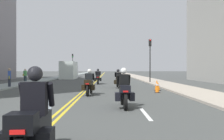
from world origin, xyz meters
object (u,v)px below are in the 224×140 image
object	(u,v)px
motorcycle_3	(118,80)
traffic_light_near	(150,53)
pedestrian_2	(25,75)
parked_truck	(69,71)
motorcycle_4	(98,78)
traffic_cone_1	(157,85)
pedestrian_1	(9,78)
motorcycle_1	(124,91)
traffic_cone_2	(158,86)
traffic_cone_0	(157,87)
motorcycle_0	(34,125)
traffic_light_far	(73,61)
motorcycle_2	(89,84)

from	to	relation	value
motorcycle_3	traffic_light_near	size ratio (longest dim) A/B	0.42
pedestrian_2	parked_truck	world-z (taller)	parked_truck
motorcycle_4	pedestrian_2	bearing A→B (deg)	154.25
traffic_cone_1	pedestrian_1	distance (m)	12.22
motorcycle_1	pedestrian_1	bearing A→B (deg)	129.23
motorcycle_4	traffic_cone_2	bearing A→B (deg)	-59.25
traffic_cone_2	traffic_light_near	bearing A→B (deg)	83.60
traffic_cone_0	motorcycle_1	bearing A→B (deg)	-112.98
motorcycle_4	parked_truck	size ratio (longest dim) A/B	0.34
motorcycle_0	pedestrian_2	xyz separation A→B (m)	(-9.09, 25.68, 0.17)
traffic_light_far	motorcycle_3	bearing A→B (deg)	-75.34
pedestrian_2	pedestrian_1	bearing A→B (deg)	52.07
parked_truck	pedestrian_2	bearing A→B (deg)	-112.20
traffic_light_far	motorcycle_2	bearing A→B (deg)	-80.06
traffic_light_far	parked_truck	world-z (taller)	traffic_light_far
motorcycle_1	traffic_cone_2	size ratio (longest dim) A/B	3.36
motorcycle_3	traffic_cone_2	world-z (taller)	motorcycle_3
traffic_cone_2	traffic_light_far	distance (m)	39.13
traffic_cone_1	pedestrian_2	distance (m)	18.43
motorcycle_0	motorcycle_2	size ratio (longest dim) A/B	1.03
motorcycle_0	traffic_cone_2	bearing A→B (deg)	67.33
parked_truck	motorcycle_4	bearing A→B (deg)	-69.09
traffic_cone_0	traffic_light_near	size ratio (longest dim) A/B	0.16
motorcycle_0	traffic_cone_0	size ratio (longest dim) A/B	2.79
motorcycle_3	motorcycle_1	bearing A→B (deg)	-93.97
traffic_light_far	pedestrian_1	size ratio (longest dim) A/B	3.03
motorcycle_4	parked_truck	bearing A→B (deg)	110.10
motorcycle_0	motorcycle_1	world-z (taller)	motorcycle_1
traffic_cone_0	traffic_cone_1	size ratio (longest dim) A/B	1.02
traffic_cone_0	pedestrian_1	size ratio (longest dim) A/B	0.49
traffic_cone_2	traffic_light_near	xyz separation A→B (m)	(1.08, 9.59, 3.13)
traffic_cone_0	motorcycle_4	bearing A→B (deg)	115.25
motorcycle_2	traffic_light_near	world-z (taller)	traffic_light_near
pedestrian_1	parked_truck	distance (m)	19.11
motorcycle_0	parked_truck	size ratio (longest dim) A/B	0.35
motorcycle_2	traffic_cone_2	size ratio (longest dim) A/B	3.48
traffic_light_far	motorcycle_4	bearing A→B (deg)	-76.40
motorcycle_4	traffic_light_near	size ratio (longest dim) A/B	0.45
motorcycle_0	traffic_light_near	size ratio (longest dim) A/B	0.46
traffic_light_far	pedestrian_2	bearing A→B (deg)	-94.81
motorcycle_4	traffic_cone_1	xyz separation A→B (m)	(4.68, -7.83, -0.25)
traffic_cone_2	pedestrian_1	xyz separation A→B (m)	(-12.03, 2.66, 0.55)
traffic_cone_2	pedestrian_2	bearing A→B (deg)	139.20
motorcycle_4	pedestrian_1	xyz separation A→B (m)	(-7.24, -5.14, 0.21)
pedestrian_1	parked_truck	bearing A→B (deg)	156.17
motorcycle_0	motorcycle_4	xyz separation A→B (m)	(0.12, 21.40, -0.01)
motorcycle_4	traffic_cone_2	world-z (taller)	motorcycle_4
traffic_cone_1	motorcycle_4	bearing A→B (deg)	120.84
traffic_cone_0	parked_truck	bearing A→B (deg)	112.70
motorcycle_2	traffic_cone_0	distance (m)	4.71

